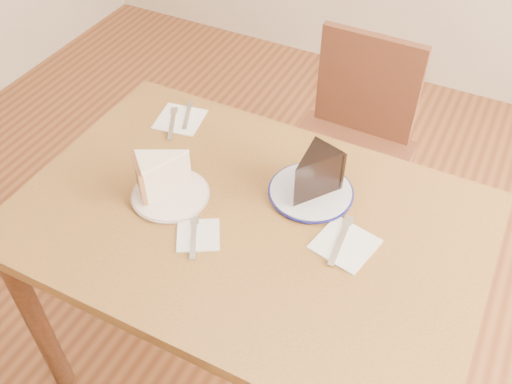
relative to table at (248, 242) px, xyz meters
The scene contains 14 objects.
ground 0.65m from the table, ahead, with size 4.00×4.00×0.00m, color #4D2714.
table is the anchor object (origin of this frame).
chair_far 0.70m from the table, 85.41° to the left, with size 0.44×0.44×0.88m.
plate_cream 0.24m from the table, behind, with size 0.20×0.20×0.01m, color white.
plate_navy 0.22m from the table, 54.45° to the left, with size 0.22×0.22×0.01m, color white.
carrot_cake 0.29m from the table, behind, with size 0.09×0.13×0.10m, color beige, non-canonical shape.
chocolate_cake 0.25m from the table, 51.78° to the left, with size 0.10×0.14×0.12m, color black, non-canonical shape.
napkin_cream 0.17m from the table, 126.37° to the right, with size 0.11×0.11×0.00m, color white.
napkin_navy 0.28m from the table, ahead, with size 0.14×0.14×0.00m, color white.
napkin_spare 0.47m from the table, 144.37° to the left, with size 0.14×0.14×0.00m, color white.
fork_cream 0.18m from the table, 124.65° to the right, with size 0.01×0.14×0.00m, color silver.
knife_navy 0.27m from the table, ahead, with size 0.02×0.17×0.00m, color silver.
fork_spare 0.48m from the table, 141.18° to the left, with size 0.01×0.14×0.00m, color silver.
knife_spare 0.46m from the table, 148.35° to the left, with size 0.01×0.16×0.00m, color silver.
Camera 1 is at (0.47, -0.88, 1.83)m, focal length 40.00 mm.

